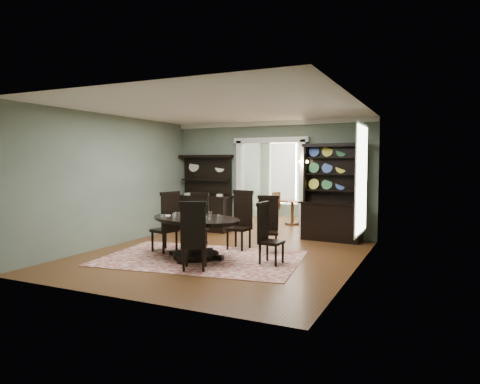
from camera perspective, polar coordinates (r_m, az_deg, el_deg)
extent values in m
cube|color=brown|center=(8.88, -2.89, -8.54)|extent=(5.50, 6.00, 0.01)
cube|color=white|center=(8.73, -2.96, 11.08)|extent=(5.50, 6.00, 0.01)
cube|color=gray|center=(10.26, -16.63, 1.48)|extent=(0.01, 6.00, 3.00)
cube|color=gray|center=(7.78, 15.28, 0.74)|extent=(0.01, 6.00, 3.00)
cube|color=gray|center=(6.19, -16.04, -0.09)|extent=(5.50, 0.01, 3.00)
cube|color=gray|center=(12.18, -3.89, 2.02)|extent=(1.85, 0.01, 3.00)
cube|color=gray|center=(10.90, 13.17, 1.68)|extent=(1.85, 0.01, 3.00)
cube|color=gray|center=(11.43, 4.19, 8.15)|extent=(1.80, 0.01, 0.50)
cube|color=silver|center=(11.40, 4.11, 9.12)|extent=(5.50, 0.10, 0.12)
cube|color=brown|center=(13.20, 6.84, -4.41)|extent=(3.50, 3.50, 0.01)
cube|color=white|center=(13.10, 6.95, 8.71)|extent=(3.50, 3.50, 0.01)
cube|color=gray|center=(13.71, -0.08, 2.26)|extent=(0.01, 3.50, 3.00)
cube|color=gray|center=(12.63, 14.47, 1.97)|extent=(0.01, 3.50, 3.00)
cube|color=gray|center=(14.73, 9.02, 2.33)|extent=(3.50, 0.01, 3.00)
cube|color=silver|center=(14.94, 5.83, 2.58)|extent=(1.05, 0.06, 2.20)
cube|color=silver|center=(14.47, 12.21, 2.46)|extent=(1.05, 0.06, 2.20)
cube|color=silver|center=(11.77, 0.06, 0.74)|extent=(0.14, 0.25, 2.50)
cube|color=silver|center=(11.13, 8.48, 0.51)|extent=(0.14, 0.25, 2.50)
cube|color=silver|center=(11.42, 4.19, 6.90)|extent=(2.08, 0.25, 0.14)
cube|color=white|center=(8.37, 15.92, 1.63)|extent=(0.02, 1.10, 2.00)
cube|color=silver|center=(8.37, 15.82, 1.64)|extent=(0.01, 1.22, 2.12)
cube|color=black|center=(9.05, 16.05, 1.80)|extent=(0.10, 0.35, 2.10)
cube|color=#B97331|center=(11.02, 8.65, 3.59)|extent=(0.08, 0.05, 0.18)
sphere|color=#FFD88C|center=(10.91, 7.92, 4.01)|extent=(0.07, 0.07, 0.07)
sphere|color=#FFD88C|center=(10.85, 8.94, 4.00)|extent=(0.07, 0.07, 0.07)
cube|color=maroon|center=(8.67, -5.17, -8.79)|extent=(4.19, 3.03, 0.01)
ellipsoid|color=black|center=(8.58, -5.93, -3.59)|extent=(2.37, 1.86, 0.05)
cylinder|color=black|center=(8.59, -5.93, -3.84)|extent=(2.40, 2.40, 0.03)
cylinder|color=black|center=(8.64, -5.91, -6.07)|extent=(0.26, 0.26, 0.72)
cylinder|color=black|center=(8.71, -5.89, -8.40)|extent=(0.92, 0.92, 0.11)
cylinder|color=white|center=(8.65, -5.74, -3.18)|extent=(0.28, 0.28, 0.05)
cube|color=black|center=(9.63, -5.94, -4.89)|extent=(0.44, 0.42, 0.06)
cube|color=black|center=(9.74, -5.36, -2.52)|extent=(0.44, 0.05, 0.74)
cube|color=black|center=(9.70, -5.38, -0.29)|extent=(0.48, 0.07, 0.08)
cylinder|color=black|center=(9.61, -7.34, -6.24)|extent=(0.05, 0.05, 0.44)
cylinder|color=black|center=(9.43, -5.59, -6.42)|extent=(0.05, 0.05, 0.44)
cylinder|color=black|center=(9.90, -6.25, -5.93)|extent=(0.05, 0.05, 0.44)
cylinder|color=black|center=(9.72, -4.53, -6.10)|extent=(0.05, 0.05, 0.44)
cube|color=black|center=(9.43, -0.17, -4.92)|extent=(0.49, 0.47, 0.06)
cube|color=black|center=(9.55, 0.42, -2.38)|extent=(0.46, 0.08, 0.78)
cube|color=black|center=(9.52, 0.42, 0.01)|extent=(0.50, 0.11, 0.08)
cylinder|color=black|center=(9.41, -1.67, -6.36)|extent=(0.05, 0.05, 0.46)
cylinder|color=black|center=(9.23, 0.26, -6.56)|extent=(0.05, 0.05, 0.46)
cylinder|color=black|center=(9.71, -0.57, -6.03)|extent=(0.05, 0.05, 0.46)
cylinder|color=black|center=(9.54, 1.31, -6.21)|extent=(0.05, 0.05, 0.46)
cube|color=black|center=(9.10, 3.76, -5.45)|extent=(0.54, 0.53, 0.06)
cube|color=black|center=(9.23, 3.79, -2.97)|extent=(0.42, 0.19, 0.73)
cube|color=black|center=(9.19, 3.80, -0.67)|extent=(0.46, 0.22, 0.07)
cylinder|color=black|center=(8.98, 2.65, -6.97)|extent=(0.05, 0.05, 0.43)
cylinder|color=black|center=(8.97, 4.81, -6.99)|extent=(0.05, 0.05, 0.43)
cylinder|color=black|center=(9.31, 2.73, -6.57)|extent=(0.05, 0.05, 0.43)
cylinder|color=black|center=(9.30, 4.81, -6.59)|extent=(0.05, 0.05, 0.43)
cube|color=black|center=(9.35, -10.05, -5.04)|extent=(0.55, 0.56, 0.06)
cube|color=black|center=(9.15, -9.28, -2.70)|extent=(0.17, 0.46, 0.78)
cube|color=black|center=(9.11, -9.31, -0.19)|extent=(0.20, 0.50, 0.08)
cylinder|color=black|center=(9.64, -9.90, -6.16)|extent=(0.05, 0.05, 0.46)
cylinder|color=black|center=(9.42, -11.59, -6.42)|extent=(0.05, 0.05, 0.46)
cylinder|color=black|center=(9.37, -8.47, -6.44)|extent=(0.05, 0.05, 0.46)
cylinder|color=black|center=(9.14, -10.18, -6.72)|extent=(0.05, 0.05, 0.46)
cube|color=black|center=(8.12, 4.22, -6.72)|extent=(0.43, 0.44, 0.05)
cube|color=black|center=(8.13, 3.07, -4.11)|extent=(0.07, 0.42, 0.70)
cube|color=black|center=(8.09, 3.08, -1.57)|extent=(0.09, 0.45, 0.07)
cylinder|color=black|center=(7.95, 4.79, -8.48)|extent=(0.05, 0.05, 0.42)
cylinder|color=black|center=(8.24, 5.73, -8.04)|extent=(0.05, 0.05, 0.42)
cylinder|color=black|center=(8.08, 2.67, -8.26)|extent=(0.05, 0.05, 0.42)
cylinder|color=black|center=(8.37, 3.66, -7.83)|extent=(0.05, 0.05, 0.42)
cube|color=black|center=(7.73, -6.08, -7.08)|extent=(0.58, 0.57, 0.06)
cube|color=black|center=(7.48, -6.27, -4.48)|extent=(0.42, 0.23, 0.75)
cube|color=black|center=(7.43, -6.30, -1.56)|extent=(0.46, 0.26, 0.08)
cylinder|color=black|center=(7.92, -4.67, -8.42)|extent=(0.05, 0.05, 0.44)
cylinder|color=black|center=(7.96, -7.17, -8.38)|extent=(0.05, 0.05, 0.44)
cylinder|color=black|center=(7.59, -4.91, -8.99)|extent=(0.05, 0.05, 0.44)
cylinder|color=black|center=(7.63, -7.52, -8.93)|extent=(0.05, 0.05, 0.44)
cube|color=black|center=(12.05, -4.82, -2.90)|extent=(1.53, 0.57, 0.95)
cube|color=black|center=(12.00, -4.83, -0.57)|extent=(1.63, 0.62, 0.05)
cube|color=black|center=(12.15, -4.36, 2.17)|extent=(1.52, 0.13, 1.12)
cube|color=black|center=(12.07, -4.57, 1.62)|extent=(1.48, 0.31, 0.04)
cube|color=black|center=(12.04, -4.64, 4.77)|extent=(1.62, 0.39, 0.08)
cube|color=black|center=(10.72, 12.13, -3.94)|extent=(1.46, 0.62, 0.91)
cube|color=black|center=(10.66, 12.16, -1.45)|extent=(1.56, 0.68, 0.04)
cube|color=black|center=(10.82, 12.46, 2.35)|extent=(1.42, 0.17, 1.38)
cube|color=black|center=(10.89, 8.79, 2.41)|extent=(0.07, 0.27, 1.42)
cube|color=black|center=(10.59, 16.00, 2.25)|extent=(0.07, 0.27, 1.42)
cube|color=black|center=(10.70, 12.37, 6.14)|extent=(1.55, 0.44, 0.08)
cube|color=black|center=(10.74, 12.31, 0.17)|extent=(1.44, 0.37, 0.03)
cube|color=black|center=(10.72, 12.34, 2.34)|extent=(1.44, 0.37, 0.03)
cube|color=black|center=(10.71, 12.37, 4.51)|extent=(1.44, 0.37, 0.03)
cylinder|color=#5C2F1A|center=(13.21, 7.00, -1.23)|extent=(0.80, 0.80, 0.04)
cylinder|color=#5C2F1A|center=(13.25, 6.99, -2.74)|extent=(0.10, 0.10, 0.70)
cylinder|color=#5C2F1A|center=(13.29, 6.98, -4.20)|extent=(0.44, 0.44, 0.06)
cylinder|color=#5C2F1A|center=(13.24, 4.20, -2.26)|extent=(0.42, 0.42, 0.04)
cube|color=#5C2F1A|center=(13.09, 4.84, -1.17)|extent=(0.16, 0.37, 0.53)
cylinder|color=#5C2F1A|center=(13.47, 4.13, -3.17)|extent=(0.04, 0.04, 0.48)
cylinder|color=#5C2F1A|center=(13.25, 3.29, -3.29)|extent=(0.04, 0.04, 0.48)
cylinder|color=#5C2F1A|center=(13.28, 5.10, -3.28)|extent=(0.04, 0.04, 0.48)
cylinder|color=#5C2F1A|center=(13.06, 4.26, -3.40)|extent=(0.04, 0.04, 0.48)
cylinder|color=#5C2F1A|center=(12.97, 9.20, -2.42)|extent=(0.43, 0.43, 0.04)
cube|color=#5C2F1A|center=(12.94, 8.36, -1.24)|extent=(0.15, 0.38, 0.53)
cylinder|color=#5C2F1A|center=(12.86, 9.87, -3.56)|extent=(0.04, 0.04, 0.48)
cylinder|color=#5C2F1A|center=(13.15, 9.82, -3.39)|extent=(0.04, 0.04, 0.48)
cylinder|color=#5C2F1A|center=(12.85, 8.54, -3.55)|extent=(0.04, 0.04, 0.48)
cylinder|color=#5C2F1A|center=(13.14, 8.51, -3.38)|extent=(0.04, 0.04, 0.48)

